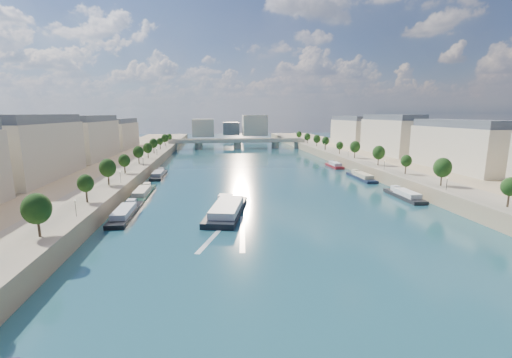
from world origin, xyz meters
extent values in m
plane|color=#0D303B|center=(0.00, 100.00, 0.00)|extent=(700.00, 700.00, 0.00)
cube|color=#9E8460|center=(-72.00, 100.00, 2.50)|extent=(44.00, 520.00, 5.00)
cube|color=#9E8460|center=(72.00, 100.00, 2.50)|extent=(44.00, 520.00, 5.00)
cube|color=gray|center=(-57.00, 100.00, 5.05)|extent=(14.00, 520.00, 0.10)
cube|color=gray|center=(57.00, 100.00, 5.05)|extent=(14.00, 520.00, 0.10)
cylinder|color=#382B1E|center=(-55.00, 18.00, 6.91)|extent=(0.50, 0.50, 3.82)
ellipsoid|color=#193311|center=(-55.00, 18.00, 10.50)|extent=(4.80, 4.80, 5.52)
cylinder|color=#382B1E|center=(-55.00, 42.00, 6.91)|extent=(0.50, 0.50, 3.82)
ellipsoid|color=#193311|center=(-55.00, 42.00, 10.50)|extent=(4.80, 4.80, 5.52)
cylinder|color=#382B1E|center=(-55.00, 66.00, 6.91)|extent=(0.50, 0.50, 3.82)
ellipsoid|color=#193311|center=(-55.00, 66.00, 10.50)|extent=(4.80, 4.80, 5.52)
cylinder|color=#382B1E|center=(-55.00, 90.00, 6.91)|extent=(0.50, 0.50, 3.82)
ellipsoid|color=#193311|center=(-55.00, 90.00, 10.50)|extent=(4.80, 4.80, 5.52)
cylinder|color=#382B1E|center=(-55.00, 114.00, 6.91)|extent=(0.50, 0.50, 3.82)
ellipsoid|color=#193311|center=(-55.00, 114.00, 10.50)|extent=(4.80, 4.80, 5.52)
cylinder|color=#382B1E|center=(-55.00, 138.00, 6.91)|extent=(0.50, 0.50, 3.82)
ellipsoid|color=#193311|center=(-55.00, 138.00, 10.50)|extent=(4.80, 4.80, 5.52)
cylinder|color=#382B1E|center=(-55.00, 162.00, 6.91)|extent=(0.50, 0.50, 3.82)
ellipsoid|color=#193311|center=(-55.00, 162.00, 10.50)|extent=(4.80, 4.80, 5.52)
cylinder|color=#382B1E|center=(-55.00, 186.00, 6.91)|extent=(0.50, 0.50, 3.82)
ellipsoid|color=#193311|center=(-55.00, 186.00, 10.50)|extent=(4.80, 4.80, 5.52)
cylinder|color=#382B1E|center=(-55.00, 210.00, 6.91)|extent=(0.50, 0.50, 3.82)
ellipsoid|color=#193311|center=(-55.00, 210.00, 10.50)|extent=(4.80, 4.80, 5.52)
cylinder|color=#382B1E|center=(-55.00, 234.00, 6.91)|extent=(0.50, 0.50, 3.82)
ellipsoid|color=#193311|center=(-55.00, 234.00, 10.50)|extent=(4.80, 4.80, 5.52)
cylinder|color=#382B1E|center=(55.00, 26.00, 6.91)|extent=(0.50, 0.50, 3.82)
ellipsoid|color=#193311|center=(55.00, 26.00, 10.50)|extent=(4.80, 4.80, 5.52)
cylinder|color=#382B1E|center=(55.00, 50.00, 6.91)|extent=(0.50, 0.50, 3.82)
ellipsoid|color=#193311|center=(55.00, 50.00, 10.50)|extent=(4.80, 4.80, 5.52)
cylinder|color=#382B1E|center=(55.00, 74.00, 6.91)|extent=(0.50, 0.50, 3.82)
ellipsoid|color=#193311|center=(55.00, 74.00, 10.50)|extent=(4.80, 4.80, 5.52)
cylinder|color=#382B1E|center=(55.00, 98.00, 6.91)|extent=(0.50, 0.50, 3.82)
ellipsoid|color=#193311|center=(55.00, 98.00, 10.50)|extent=(4.80, 4.80, 5.52)
cylinder|color=#382B1E|center=(55.00, 122.00, 6.91)|extent=(0.50, 0.50, 3.82)
ellipsoid|color=#193311|center=(55.00, 122.00, 10.50)|extent=(4.80, 4.80, 5.52)
cylinder|color=#382B1E|center=(55.00, 146.00, 6.91)|extent=(0.50, 0.50, 3.82)
ellipsoid|color=#193311|center=(55.00, 146.00, 10.50)|extent=(4.80, 4.80, 5.52)
cylinder|color=#382B1E|center=(55.00, 170.00, 6.91)|extent=(0.50, 0.50, 3.82)
ellipsoid|color=#193311|center=(55.00, 170.00, 10.50)|extent=(4.80, 4.80, 5.52)
cylinder|color=#382B1E|center=(55.00, 194.00, 6.91)|extent=(0.50, 0.50, 3.82)
ellipsoid|color=#193311|center=(55.00, 194.00, 10.50)|extent=(4.80, 4.80, 5.52)
cylinder|color=#382B1E|center=(55.00, 218.00, 6.91)|extent=(0.50, 0.50, 3.82)
ellipsoid|color=#193311|center=(55.00, 218.00, 10.50)|extent=(4.80, 4.80, 5.52)
cylinder|color=#382B1E|center=(55.00, 242.00, 6.91)|extent=(0.50, 0.50, 3.82)
ellipsoid|color=#193311|center=(55.00, 242.00, 10.50)|extent=(4.80, 4.80, 5.52)
cylinder|color=black|center=(-52.50, 30.00, 7.00)|extent=(0.14, 0.14, 4.00)
sphere|color=#FFE5B2|center=(-52.50, 30.00, 9.10)|extent=(0.36, 0.36, 0.36)
cylinder|color=black|center=(-52.50, 70.00, 7.00)|extent=(0.14, 0.14, 4.00)
sphere|color=#FFE5B2|center=(-52.50, 70.00, 9.10)|extent=(0.36, 0.36, 0.36)
cylinder|color=black|center=(-52.50, 110.00, 7.00)|extent=(0.14, 0.14, 4.00)
sphere|color=#FFE5B2|center=(-52.50, 110.00, 9.10)|extent=(0.36, 0.36, 0.36)
cylinder|color=black|center=(-52.50, 150.00, 7.00)|extent=(0.14, 0.14, 4.00)
sphere|color=#FFE5B2|center=(-52.50, 150.00, 9.10)|extent=(0.36, 0.36, 0.36)
cylinder|color=black|center=(-52.50, 190.00, 7.00)|extent=(0.14, 0.14, 4.00)
sphere|color=#FFE5B2|center=(-52.50, 190.00, 9.10)|extent=(0.36, 0.36, 0.36)
cylinder|color=black|center=(52.50, 45.00, 7.00)|extent=(0.14, 0.14, 4.00)
sphere|color=#FFE5B2|center=(52.50, 45.00, 9.10)|extent=(0.36, 0.36, 0.36)
cylinder|color=black|center=(52.50, 85.00, 7.00)|extent=(0.14, 0.14, 4.00)
sphere|color=#FFE5B2|center=(52.50, 85.00, 9.10)|extent=(0.36, 0.36, 0.36)
cylinder|color=black|center=(52.50, 125.00, 7.00)|extent=(0.14, 0.14, 4.00)
sphere|color=#FFE5B2|center=(52.50, 125.00, 9.10)|extent=(0.36, 0.36, 0.36)
cylinder|color=black|center=(52.50, 165.00, 7.00)|extent=(0.14, 0.14, 4.00)
sphere|color=#FFE5B2|center=(52.50, 165.00, 9.10)|extent=(0.36, 0.36, 0.36)
cylinder|color=black|center=(52.50, 205.00, 7.00)|extent=(0.14, 0.14, 4.00)
sphere|color=#FFE5B2|center=(52.50, 205.00, 9.10)|extent=(0.36, 0.36, 0.36)
cube|color=beige|center=(-85.00, 83.00, 15.00)|extent=(16.00, 52.00, 20.00)
cube|color=#474C54|center=(-85.00, 83.00, 26.60)|extent=(14.72, 50.44, 3.20)
cube|color=beige|center=(-85.00, 141.00, 15.00)|extent=(16.00, 52.00, 20.00)
cube|color=#474C54|center=(-85.00, 141.00, 26.60)|extent=(14.72, 50.44, 3.20)
cube|color=beige|center=(-85.00, 199.00, 15.00)|extent=(16.00, 52.00, 20.00)
cube|color=#474C54|center=(-85.00, 199.00, 26.60)|extent=(14.72, 50.44, 3.20)
cube|color=beige|center=(85.00, 83.00, 15.00)|extent=(16.00, 52.00, 20.00)
cube|color=#474C54|center=(85.00, 83.00, 26.60)|extent=(14.72, 50.44, 3.20)
cube|color=beige|center=(85.00, 141.00, 15.00)|extent=(16.00, 52.00, 20.00)
cube|color=#474C54|center=(85.00, 141.00, 26.60)|extent=(14.72, 50.44, 3.20)
cube|color=beige|center=(85.00, 199.00, 15.00)|extent=(16.00, 52.00, 20.00)
cube|color=#474C54|center=(85.00, 199.00, 26.60)|extent=(14.72, 50.44, 3.20)
cube|color=beige|center=(-30.00, 310.00, 14.00)|extent=(22.00, 18.00, 18.00)
cube|color=beige|center=(25.00, 320.00, 16.00)|extent=(26.00, 20.00, 22.00)
cube|color=#474C54|center=(0.00, 335.00, 12.00)|extent=(18.00, 16.00, 14.00)
cube|color=#C1B79E|center=(0.00, 232.95, 6.20)|extent=(112.00, 11.00, 2.20)
cube|color=#C1B79E|center=(0.00, 227.95, 7.70)|extent=(112.00, 0.80, 0.90)
cube|color=#C1B79E|center=(0.00, 237.95, 7.70)|extent=(112.00, 0.80, 0.90)
cylinder|color=#C1B79E|center=(-32.00, 232.95, 2.50)|extent=(6.40, 6.40, 5.00)
cylinder|color=#C1B79E|center=(0.00, 232.95, 2.50)|extent=(6.40, 6.40, 5.00)
cylinder|color=#C1B79E|center=(32.00, 232.95, 2.50)|extent=(6.40, 6.40, 5.00)
cube|color=#C1B79E|center=(-52.00, 232.95, 2.50)|extent=(6.00, 12.00, 5.00)
cube|color=#C1B79E|center=(52.00, 232.95, 2.50)|extent=(6.00, 12.00, 5.00)
cube|color=black|center=(-16.66, 45.63, 0.49)|extent=(14.84, 31.66, 2.18)
cube|color=white|center=(-16.66, 43.19, 2.56)|extent=(11.10, 20.89, 1.96)
cube|color=white|center=(-16.66, 54.79, 2.48)|extent=(5.02, 4.48, 1.80)
cube|color=silver|center=(-19.86, 28.63, 0.02)|extent=(9.57, 24.98, 0.04)
cube|color=silver|center=(-13.46, 28.63, 0.02)|extent=(3.43, 26.01, 0.04)
cube|color=black|center=(-45.50, 46.34, 0.30)|extent=(5.00, 24.83, 1.80)
cube|color=silver|center=(-45.50, 44.35, 2.00)|extent=(4.10, 13.65, 1.60)
cube|color=silver|center=(-45.50, 53.78, 2.10)|extent=(2.50, 2.98, 1.80)
cube|color=#19402E|center=(-45.50, 71.69, 0.30)|extent=(5.00, 25.10, 1.80)
cube|color=beige|center=(-45.50, 69.69, 2.00)|extent=(4.10, 13.80, 1.60)
cube|color=beige|center=(-45.50, 79.22, 2.10)|extent=(2.50, 3.01, 1.80)
cube|color=black|center=(-45.50, 108.39, 0.30)|extent=(5.00, 22.84, 1.80)
cube|color=gray|center=(-45.50, 106.56, 2.00)|extent=(4.10, 12.56, 1.60)
cube|color=gray|center=(-45.50, 115.24, 2.10)|extent=(2.50, 2.74, 1.80)
cube|color=black|center=(45.50, 56.47, 0.30)|extent=(5.00, 20.45, 1.80)
cube|color=silver|center=(45.50, 54.84, 2.00)|extent=(4.10, 11.24, 1.60)
cube|color=silver|center=(45.50, 62.61, 2.10)|extent=(2.50, 2.45, 1.80)
cube|color=#182236|center=(45.50, 91.79, 0.30)|extent=(5.00, 23.31, 1.80)
cube|color=#C5BB94|center=(45.50, 89.92, 2.00)|extent=(4.10, 12.82, 1.60)
cube|color=#C5BB94|center=(45.50, 98.78, 2.10)|extent=(2.50, 2.80, 1.80)
cube|color=maroon|center=(45.50, 126.36, 0.30)|extent=(5.00, 17.33, 1.80)
cube|color=#B4B9C0|center=(45.50, 124.97, 2.00)|extent=(4.10, 9.53, 1.60)
cube|color=#B4B9C0|center=(45.50, 131.56, 2.10)|extent=(2.50, 2.08, 1.80)
camera|label=1|loc=(-20.15, -51.92, 29.01)|focal=24.00mm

